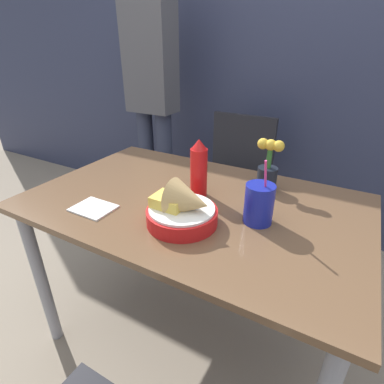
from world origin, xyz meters
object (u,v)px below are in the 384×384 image
Objects in this scene: food_basket at (184,209)px; ketchup_bottle at (199,169)px; drink_cup at (259,205)px; person_standing at (152,85)px; flower_vase at (268,169)px; chair_far_window at (236,174)px.

food_basket is 1.04× the size of ketchup_bottle.
food_basket is 1.01× the size of drink_cup.
drink_cup is 1.32m from person_standing.
ketchup_bottle is (-0.06, 0.20, 0.05)m from food_basket.
ketchup_bottle is at bearing -139.79° from flower_vase.
chair_far_window is 3.80× the size of drink_cup.
drink_cup is 0.26m from flower_vase.
flower_vase is (0.16, 0.38, 0.03)m from food_basket.
food_basket is at bearing -79.01° from chair_far_window.
drink_cup is 0.13× the size of person_standing.
flower_vase is at bearing 100.89° from drink_cup.
chair_far_window is at bearing 100.99° from food_basket.
chair_far_window is 0.94m from drink_cup.
flower_vase is 0.12× the size of person_standing.
chair_far_window is at bearing 99.79° from ketchup_bottle.
person_standing is at bearing 178.77° from chair_far_window.
ketchup_bottle is 1.08× the size of flower_vase.
person_standing reaches higher than flower_vase.
person_standing is at bearing 135.19° from ketchup_bottle.
flower_vase is at bearing -58.74° from chair_far_window.
drink_cup is at bearing -79.11° from flower_vase.
chair_far_window is 4.22× the size of flower_vase.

